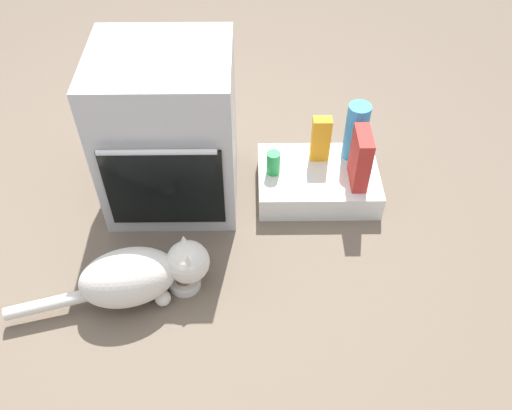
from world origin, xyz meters
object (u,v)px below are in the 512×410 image
(soda_can, at_px, (273,163))
(water_bottle, at_px, (356,131))
(pantry_cabinet, at_px, (318,181))
(food_bowl, at_px, (184,281))
(cereal_box, at_px, (361,158))
(oven, at_px, (168,132))
(juice_carton, at_px, (321,139))
(cat, at_px, (139,275))

(soda_can, xyz_separation_m, water_bottle, (0.40, 0.12, 0.09))
(pantry_cabinet, relative_size, soda_can, 4.90)
(food_bowl, distance_m, cereal_box, 0.97)
(pantry_cabinet, distance_m, cereal_box, 0.28)
(soda_can, bearing_deg, food_bowl, -125.12)
(oven, height_order, water_bottle, oven)
(soda_can, bearing_deg, water_bottle, 16.86)
(oven, distance_m, cereal_box, 0.89)
(oven, bearing_deg, cereal_box, -4.35)
(juice_carton, bearing_deg, pantry_cabinet, -95.13)
(pantry_cabinet, relative_size, water_bottle, 1.96)
(food_bowl, relative_size, cat, 0.17)
(pantry_cabinet, distance_m, juice_carton, 0.21)
(juice_carton, bearing_deg, water_bottle, 6.20)
(water_bottle, bearing_deg, pantry_cabinet, -147.09)
(cat, relative_size, juice_carton, 3.44)
(pantry_cabinet, relative_size, cereal_box, 2.10)
(food_bowl, bearing_deg, cereal_box, 32.26)
(cereal_box, distance_m, water_bottle, 0.19)
(cat, height_order, cereal_box, cereal_box)
(juice_carton, bearing_deg, cereal_box, -44.89)
(oven, xyz_separation_m, cereal_box, (0.88, -0.07, -0.11))
(cereal_box, xyz_separation_m, juice_carton, (-0.17, 0.17, -0.02))
(cat, bearing_deg, juice_carton, 26.91)
(oven, distance_m, water_bottle, 0.90)
(oven, bearing_deg, pantry_cabinet, 0.15)
(food_bowl, xyz_separation_m, cat, (-0.17, -0.05, 0.11))
(food_bowl, bearing_deg, water_bottle, 40.66)
(oven, distance_m, food_bowl, 0.68)
(food_bowl, relative_size, cereal_box, 0.50)
(pantry_cabinet, bearing_deg, food_bowl, -137.38)
(cat, height_order, water_bottle, water_bottle)
(cat, bearing_deg, water_bottle, 22.21)
(food_bowl, height_order, cereal_box, cereal_box)
(juice_carton, bearing_deg, cat, -138.28)
(soda_can, bearing_deg, juice_carton, 24.02)
(cat, bearing_deg, pantry_cabinet, 23.09)
(pantry_cabinet, height_order, water_bottle, water_bottle)
(cat, distance_m, water_bottle, 1.23)
(cat, distance_m, soda_can, 0.84)
(water_bottle, distance_m, juice_carton, 0.17)
(soda_can, xyz_separation_m, juice_carton, (0.23, 0.10, 0.06))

